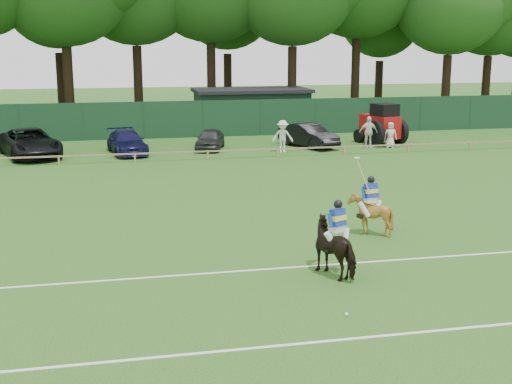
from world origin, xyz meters
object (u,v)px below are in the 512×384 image
object	(u,v)px
estate_black	(309,135)
spectator_left	(283,136)
horse_dark	(337,247)
horse_chestnut	(370,214)
sedan_navy	(127,142)
polo_ball	(347,314)
spectator_right	(390,135)
hatch_grey	(210,139)
utility_shed	(251,109)
suv_black	(30,143)
spectator_mid	(368,132)
tractor	(382,125)

from	to	relation	value
estate_black	spectator_left	bearing A→B (deg)	-165.41
horse_dark	horse_chestnut	size ratio (longest dim) A/B	1.32
horse_dark	sedan_navy	bearing A→B (deg)	-101.78
estate_black	horse_dark	bearing A→B (deg)	-127.56
polo_ball	spectator_right	bearing A→B (deg)	64.77
sedan_navy	horse_chestnut	bearing A→B (deg)	-77.17
horse_chestnut	polo_ball	size ratio (longest dim) A/B	15.76
spectator_left	estate_black	bearing A→B (deg)	46.34
horse_dark	sedan_navy	size ratio (longest dim) A/B	0.41
hatch_grey	sedan_navy	bearing A→B (deg)	-157.17
spectator_right	utility_shed	bearing A→B (deg)	138.63
suv_black	hatch_grey	distance (m)	10.39
sedan_navy	utility_shed	xyz separation A→B (m)	(9.32, 9.02, 0.87)
spectator_mid	utility_shed	xyz separation A→B (m)	(-5.30, 9.83, 0.57)
spectator_right	tractor	distance (m)	1.55
horse_chestnut	suv_black	bearing A→B (deg)	-65.20
hatch_grey	spectator_mid	world-z (taller)	spectator_mid
estate_black	utility_shed	world-z (taller)	utility_shed
estate_black	tractor	size ratio (longest dim) A/B	1.25
estate_black	spectator_mid	bearing A→B (deg)	-38.58
horse_chestnut	estate_black	xyz separation A→B (m)	(3.58, 19.34, 0.01)
horse_chestnut	spectator_left	xyz separation A→B (m)	(1.51, 17.74, 0.24)
spectator_mid	hatch_grey	bearing A→B (deg)	-178.45
sedan_navy	polo_ball	distance (m)	26.09
sedan_navy	spectator_mid	xyz separation A→B (m)	(14.62, -0.81, 0.30)
spectator_left	hatch_grey	bearing A→B (deg)	163.16
hatch_grey	tractor	size ratio (longest dim) A/B	1.05
horse_dark	horse_chestnut	xyz separation A→B (m)	(2.42, 3.66, -0.08)
horse_dark	horse_chestnut	world-z (taller)	horse_dark
spectator_mid	sedan_navy	bearing A→B (deg)	-173.74
estate_black	spectator_right	size ratio (longest dim) A/B	2.78
spectator_mid	polo_ball	size ratio (longest dim) A/B	21.42
horse_chestnut	spectator_mid	world-z (taller)	spectator_mid
spectator_right	polo_ball	distance (m)	27.19
suv_black	spectator_mid	bearing A→B (deg)	-20.11
horse_chestnut	utility_shed	xyz separation A→B (m)	(1.81, 28.18, 0.83)
horse_chestnut	spectator_left	distance (m)	17.81
horse_dark	spectator_left	distance (m)	21.76
sedan_navy	spectator_right	distance (m)	15.99
utility_shed	sedan_navy	bearing A→B (deg)	-135.92
hatch_grey	suv_black	bearing A→B (deg)	-160.21
estate_black	tractor	xyz separation A→B (m)	(4.87, 0.18, 0.50)
horse_dark	hatch_grey	xyz separation A→B (m)	(-0.12, 23.34, -0.17)
spectator_left	sedan_navy	bearing A→B (deg)	179.88
estate_black	polo_ball	size ratio (longest dim) A/B	48.69
hatch_grey	spectator_right	distance (m)	11.10
estate_black	spectator_right	distance (m)	5.03
estate_black	spectator_left	xyz separation A→B (m)	(-2.08, -1.59, 0.23)
hatch_grey	spectator_left	world-z (taller)	spectator_left
spectator_left	tractor	world-z (taller)	tractor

